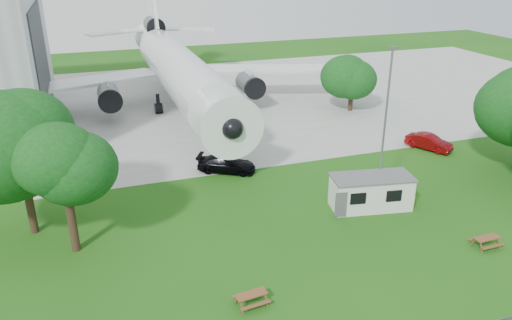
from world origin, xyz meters
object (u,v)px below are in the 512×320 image
object	(u,v)px
site_cabin	(371,192)
picnic_west	(251,305)
picnic_east	(485,247)
airliner	(178,67)

from	to	relation	value
site_cabin	picnic_west	xyz separation A→B (m)	(-12.42, -8.01, -1.31)
site_cabin	picnic_east	distance (m)	8.81
airliner	picnic_west	xyz separation A→B (m)	(-3.52, -38.70, -5.27)
airliner	site_cabin	xyz separation A→B (m)	(8.90, -30.69, -3.96)
site_cabin	picnic_east	bearing A→B (deg)	-59.93
picnic_west	picnic_east	world-z (taller)	same
site_cabin	picnic_west	distance (m)	14.84
airliner	site_cabin	size ratio (longest dim) A/B	6.88
airliner	picnic_east	xyz separation A→B (m)	(13.27, -38.23, -5.27)
picnic_west	picnic_east	size ratio (longest dim) A/B	1.00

